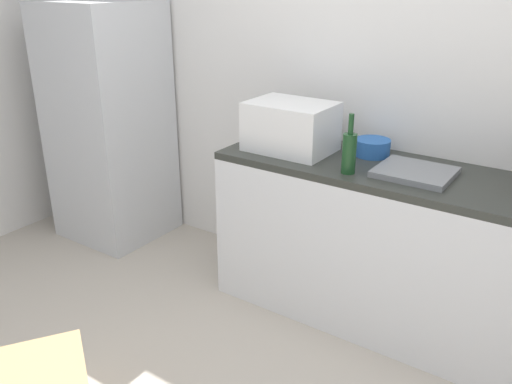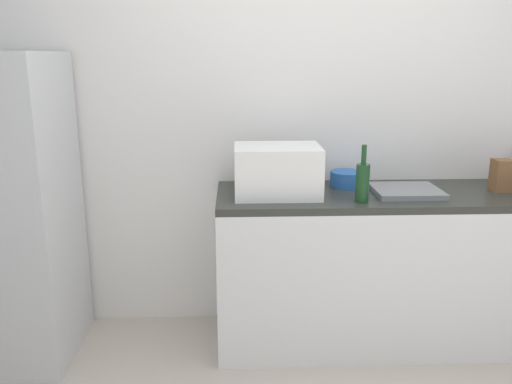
% 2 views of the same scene
% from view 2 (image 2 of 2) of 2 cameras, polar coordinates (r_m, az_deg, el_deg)
% --- Properties ---
extents(wall_back, '(5.00, 0.10, 2.60)m').
position_cam_2_polar(wall_back, '(3.19, 6.77, 8.49)').
color(wall_back, silver).
rests_on(wall_back, ground_plane).
extents(kitchen_counter, '(1.80, 0.60, 0.90)m').
position_cam_2_polar(kitchen_counter, '(3.13, 12.78, -8.03)').
color(kitchen_counter, silver).
rests_on(kitchen_counter, ground_plane).
extents(refrigerator, '(0.68, 0.66, 1.66)m').
position_cam_2_polar(refrigerator, '(3.11, -25.94, -1.91)').
color(refrigerator, silver).
rests_on(refrigerator, ground_plane).
extents(microwave, '(0.46, 0.34, 0.27)m').
position_cam_2_polar(microwave, '(2.83, 2.33, 2.34)').
color(microwave, white).
rests_on(microwave, kitchen_counter).
extents(sink_basin, '(0.36, 0.32, 0.03)m').
position_cam_2_polar(sink_basin, '(3.00, 16.04, 0.12)').
color(sink_basin, slate).
rests_on(sink_basin, kitchen_counter).
extents(wine_bottle, '(0.07, 0.07, 0.30)m').
position_cam_2_polar(wine_bottle, '(2.75, 11.53, 1.14)').
color(wine_bottle, '#193F1E').
rests_on(wine_bottle, kitchen_counter).
extents(coffee_mug, '(0.08, 0.08, 0.10)m').
position_cam_2_polar(coffee_mug, '(3.37, 25.81, 1.42)').
color(coffee_mug, red).
rests_on(coffee_mug, kitchen_counter).
extents(knife_block, '(0.10, 0.10, 0.18)m').
position_cam_2_polar(knife_block, '(3.22, 25.19, 1.64)').
color(knife_block, brown).
rests_on(knife_block, kitchen_counter).
extents(mixing_bowl, '(0.19, 0.19, 0.09)m').
position_cam_2_polar(mixing_bowl, '(3.07, 9.85, 1.41)').
color(mixing_bowl, '#2659A5').
rests_on(mixing_bowl, kitchen_counter).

